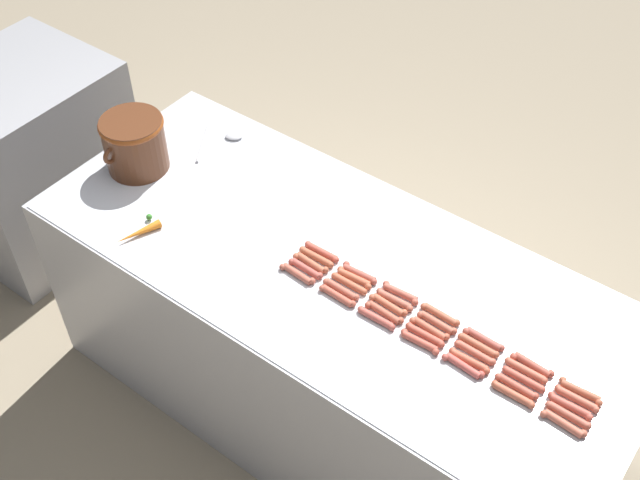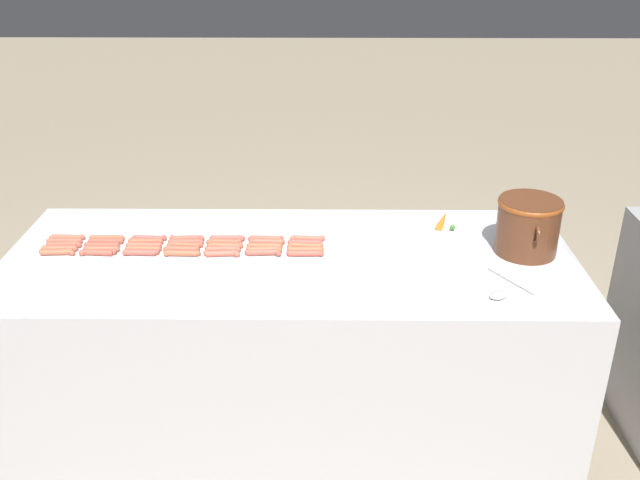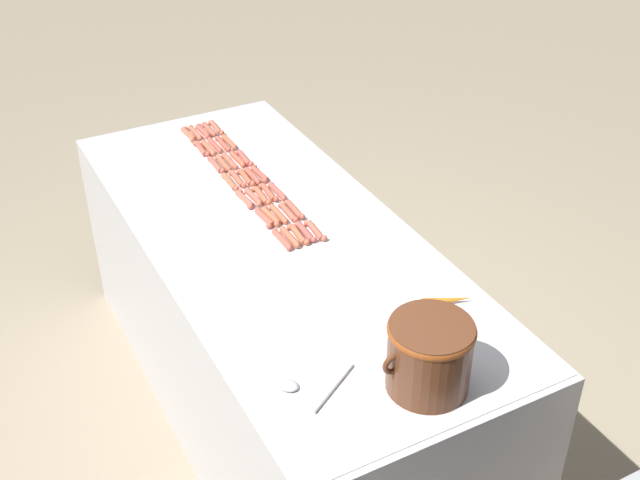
# 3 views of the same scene
# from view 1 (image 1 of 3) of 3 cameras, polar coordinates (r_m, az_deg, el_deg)

# --- Properties ---
(ground_plane) EXTENTS (20.00, 20.00, 0.00)m
(ground_plane) POSITION_cam_1_polar(r_m,az_deg,el_deg) (3.41, 0.87, -11.61)
(ground_plane) COLOR gray
(griddle_counter) EXTENTS (0.92, 2.20, 0.87)m
(griddle_counter) POSITION_cam_1_polar(r_m,az_deg,el_deg) (3.05, 0.96, -7.19)
(griddle_counter) COLOR #BCBCC1
(griddle_counter) RESTS_ON ground_plane
(back_cabinet) EXTENTS (0.81, 0.67, 0.90)m
(back_cabinet) POSITION_cam_1_polar(r_m,az_deg,el_deg) (4.02, -20.12, 5.47)
(back_cabinet) COLOR #A0A0A4
(back_cabinet) RESTS_ON ground_plane
(hot_dog_0) EXTENTS (0.03, 0.14, 0.02)m
(hot_dog_0) POSITION_cam_1_polar(r_m,az_deg,el_deg) (2.43, 17.12, -12.52)
(hot_dog_0) COLOR #B95D46
(hot_dog_0) RESTS_ON griddle_counter
(hot_dog_1) EXTENTS (0.03, 0.14, 0.02)m
(hot_dog_1) POSITION_cam_1_polar(r_m,az_deg,el_deg) (2.44, 13.72, -10.75)
(hot_dog_1) COLOR #B8593E
(hot_dog_1) RESTS_ON griddle_counter
(hot_dog_2) EXTENTS (0.03, 0.14, 0.02)m
(hot_dog_2) POSITION_cam_1_polar(r_m,az_deg,el_deg) (2.47, 10.26, -8.91)
(hot_dog_2) COLOR #BD5046
(hot_dog_2) RESTS_ON griddle_counter
(hot_dog_3) EXTENTS (0.03, 0.14, 0.02)m
(hot_dog_3) POSITION_cam_1_polar(r_m,az_deg,el_deg) (2.51, 7.20, -7.29)
(hot_dog_3) COLOR #BA503F
(hot_dog_3) RESTS_ON griddle_counter
(hot_dog_4) EXTENTS (0.03, 0.14, 0.02)m
(hot_dog_4) POSITION_cam_1_polar(r_m,az_deg,el_deg) (2.55, 4.07, -5.64)
(hot_dog_4) COLOR #B95245
(hot_dog_4) RESTS_ON griddle_counter
(hot_dog_5) EXTENTS (0.03, 0.14, 0.02)m
(hot_dog_5) POSITION_cam_1_polar(r_m,az_deg,el_deg) (2.61, 1.26, -4.05)
(hot_dog_5) COLOR #B65440
(hot_dog_5) RESTS_ON griddle_counter
(hot_dog_6) EXTENTS (0.03, 0.14, 0.02)m
(hot_dog_6) POSITION_cam_1_polar(r_m,az_deg,el_deg) (2.67, -1.65, -2.46)
(hot_dog_6) COLOR #B75A46
(hot_dog_6) RESTS_ON griddle_counter
(hot_dog_7) EXTENTS (0.03, 0.14, 0.02)m
(hot_dog_7) POSITION_cam_1_polar(r_m,az_deg,el_deg) (2.45, 17.43, -11.94)
(hot_dog_7) COLOR #B15845
(hot_dog_7) RESTS_ON griddle_counter
(hot_dog_8) EXTENTS (0.03, 0.14, 0.02)m
(hot_dog_8) POSITION_cam_1_polar(r_m,az_deg,el_deg) (2.46, 13.97, -10.20)
(hot_dog_8) COLOR #B1503D
(hot_dog_8) RESTS_ON griddle_counter
(hot_dog_9) EXTENTS (0.03, 0.14, 0.02)m
(hot_dog_9) POSITION_cam_1_polar(r_m,az_deg,el_deg) (2.49, 10.70, -8.54)
(hot_dog_9) COLOR #BE553D
(hot_dog_9) RESTS_ON griddle_counter
(hot_dog_10) EXTENTS (0.03, 0.14, 0.02)m
(hot_dog_10) POSITION_cam_1_polar(r_m,az_deg,el_deg) (2.53, 7.56, -6.80)
(hot_dog_10) COLOR #B5503E
(hot_dog_10) RESTS_ON griddle_counter
(hot_dog_11) EXTENTS (0.03, 0.14, 0.02)m
(hot_dog_11) POSITION_cam_1_polar(r_m,az_deg,el_deg) (2.57, 4.64, -5.24)
(hot_dog_11) COLOR #B0543E
(hot_dog_11) RESTS_ON griddle_counter
(hot_dog_12) EXTENTS (0.03, 0.14, 0.02)m
(hot_dog_12) POSITION_cam_1_polar(r_m,az_deg,el_deg) (2.63, 1.53, -3.58)
(hot_dog_12) COLOR #B35844
(hot_dog_12) RESTS_ON griddle_counter
(hot_dog_13) EXTENTS (0.03, 0.14, 0.02)m
(hot_dog_13) POSITION_cam_1_polar(r_m,az_deg,el_deg) (2.69, -1.02, -2.09)
(hot_dog_13) COLOR #B35045
(hot_dog_13) RESTS_ON griddle_counter
(hot_dog_14) EXTENTS (0.03, 0.14, 0.02)m
(hot_dog_14) POSITION_cam_1_polar(r_m,az_deg,el_deg) (2.46, 17.56, -11.34)
(hot_dog_14) COLOR #BB5243
(hot_dog_14) RESTS_ON griddle_counter
(hot_dog_15) EXTENTS (0.02, 0.14, 0.02)m
(hot_dog_15) POSITION_cam_1_polar(r_m,az_deg,el_deg) (2.48, 14.45, -9.69)
(hot_dog_15) COLOR #B7503E
(hot_dog_15) RESTS_ON griddle_counter
(hot_dog_16) EXTENTS (0.03, 0.14, 0.02)m
(hot_dog_16) POSITION_cam_1_polar(r_m,az_deg,el_deg) (2.51, 11.09, -7.97)
(hot_dog_16) COLOR #BA5944
(hot_dog_16) RESTS_ON griddle_counter
(hot_dog_17) EXTENTS (0.03, 0.14, 0.02)m
(hot_dog_17) POSITION_cam_1_polar(r_m,az_deg,el_deg) (2.54, 7.88, -6.35)
(hot_dog_17) COLOR #B5563E
(hot_dog_17) RESTS_ON griddle_counter
(hot_dog_18) EXTENTS (0.03, 0.14, 0.02)m
(hot_dog_18) POSITION_cam_1_polar(r_m,az_deg,el_deg) (2.59, 4.93, -4.68)
(hot_dog_18) COLOR #BA5C40
(hot_dog_18) RESTS_ON griddle_counter
(hot_dog_19) EXTENTS (0.02, 0.14, 0.02)m
(hot_dog_19) POSITION_cam_1_polar(r_m,az_deg,el_deg) (2.64, 2.11, -3.16)
(hot_dog_19) COLOR #BB5B3E
(hot_dog_19) RESTS_ON griddle_counter
(hot_dog_20) EXTENTS (0.03, 0.14, 0.02)m
(hot_dog_20) POSITION_cam_1_polar(r_m,az_deg,el_deg) (2.70, -0.68, -1.67)
(hot_dog_20) COLOR #B45C40
(hot_dog_20) RESTS_ON griddle_counter
(hot_dog_21) EXTENTS (0.03, 0.14, 0.02)m
(hot_dog_21) POSITION_cam_1_polar(r_m,az_deg,el_deg) (2.49, 17.99, -10.83)
(hot_dog_21) COLOR #BD5D46
(hot_dog_21) RESTS_ON griddle_counter
(hot_dog_22) EXTENTS (0.03, 0.14, 0.02)m
(hot_dog_22) POSITION_cam_1_polar(r_m,az_deg,el_deg) (2.50, 14.61, -9.09)
(hot_dog_22) COLOR #BE5D45
(hot_dog_22) RESTS_ON griddle_counter
(hot_dog_23) EXTENTS (0.03, 0.14, 0.02)m
(hot_dog_23) POSITION_cam_1_polar(r_m,az_deg,el_deg) (2.53, 11.33, -7.45)
(hot_dog_23) COLOR #B45B40
(hot_dog_23) RESTS_ON griddle_counter
(hot_dog_24) EXTENTS (0.03, 0.14, 0.02)m
(hot_dog_24) POSITION_cam_1_polar(r_m,az_deg,el_deg) (2.56, 8.41, -5.92)
(hot_dog_24) COLOR #B35742
(hot_dog_24) RESTS_ON griddle_counter
(hot_dog_25) EXTENTS (0.03, 0.14, 0.02)m
(hot_dog_25) POSITION_cam_1_polar(r_m,az_deg,el_deg) (2.61, 5.39, -4.31)
(hot_dog_25) COLOR #B35A46
(hot_dog_25) RESTS_ON griddle_counter
(hot_dog_26) EXTENTS (0.03, 0.14, 0.02)m
(hot_dog_26) POSITION_cam_1_polar(r_m,az_deg,el_deg) (2.66, 2.49, -2.75)
(hot_dog_26) COLOR #BB5C3F
(hot_dog_26) RESTS_ON griddle_counter
(hot_dog_27) EXTENTS (0.02, 0.14, 0.02)m
(hot_dog_27) POSITION_cam_1_polar(r_m,az_deg,el_deg) (2.72, -0.28, -1.23)
(hot_dog_27) COLOR #B75C3F
(hot_dog_27) RESTS_ON griddle_counter
(hot_dog_28) EXTENTS (0.03, 0.14, 0.02)m
(hot_dog_28) POSITION_cam_1_polar(r_m,az_deg,el_deg) (2.50, 18.26, -10.30)
(hot_dog_28) COLOR #B55B40
(hot_dog_28) RESTS_ON griddle_counter
(hot_dog_29) EXTENTS (0.03, 0.14, 0.02)m
(hot_dog_29) POSITION_cam_1_polar(r_m,az_deg,el_deg) (2.52, 15.03, -8.67)
(hot_dog_29) COLOR #B55140
(hot_dog_29) RESTS_ON griddle_counter
(hot_dog_30) EXTENTS (0.03, 0.14, 0.02)m
(hot_dog_30) POSITION_cam_1_polar(r_m,az_deg,el_deg) (2.55, 11.71, -6.99)
(hot_dog_30) COLOR #B05245
(hot_dog_30) RESTS_ON griddle_counter
(hot_dog_31) EXTENTS (0.03, 0.14, 0.02)m
(hot_dog_31) POSITION_cam_1_polar(r_m,az_deg,el_deg) (2.58, 8.65, -5.33)
(hot_dog_31) COLOR #B55B3F
(hot_dog_31) RESTS_ON griddle_counter
(hot_dog_32) EXTENTS (0.03, 0.14, 0.02)m
(hot_dog_32) POSITION_cam_1_polar(r_m,az_deg,el_deg) (2.63, 5.81, -3.81)
(hot_dog_32) COLOR #BE5846
(hot_dog_32) RESTS_ON griddle_counter
(hot_dog_33) EXTENTS (0.03, 0.14, 0.02)m
(hot_dog_33) POSITION_cam_1_polar(r_m,az_deg,el_deg) (2.68, 2.90, -2.37)
(hot_dog_33) COLOR #B05142
(hot_dog_33) RESTS_ON griddle_counter
(hot_dog_34) EXTENTS (0.03, 0.14, 0.02)m
(hot_dog_34) POSITION_cam_1_polar(r_m,az_deg,el_deg) (2.74, 0.11, -0.85)
(hot_dog_34) COLOR #BD503F
(hot_dog_34) RESTS_ON griddle_counter
(bean_pot) EXTENTS (0.30, 0.25, 0.22)m
(bean_pot) POSITION_cam_1_polar(r_m,az_deg,el_deg) (3.10, -13.22, 6.91)
(bean_pot) COLOR #562D19
(bean_pot) RESTS_ON griddle_counter
(serving_spoon) EXTENTS (0.25, 0.18, 0.02)m
(serving_spoon) POSITION_cam_1_polar(r_m,az_deg,el_deg) (3.24, -6.98, 7.24)
(serving_spoon) COLOR #B7B7BC
(serving_spoon) RESTS_ON griddle_counter
(carrot) EXTENTS (0.18, 0.09, 0.03)m
(carrot) POSITION_cam_1_polar(r_m,az_deg,el_deg) (2.88, -12.90, 0.58)
(carrot) COLOR orange
(carrot) RESTS_ON griddle_counter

